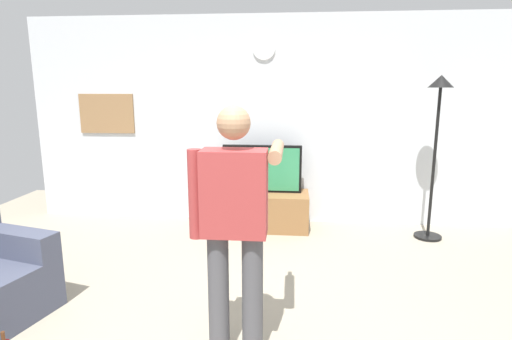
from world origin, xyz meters
TOP-DOWN VIEW (x-y plane):
  - back_wall at (0.00, 2.95)m, footprint 6.40×0.10m
  - tv_stand at (-0.08, 2.60)m, footprint 1.20×0.57m
  - television at (-0.08, 2.65)m, footprint 1.00×0.07m
  - wall_clock at (-0.08, 2.89)m, footprint 0.28×0.03m
  - framed_picture at (-2.20, 2.90)m, footprint 0.75×0.04m
  - floor_lamp at (1.96, 2.42)m, footprint 0.32×0.32m
  - person_standing_nearer_lamp at (-0.05, 0.02)m, footprint 0.59×0.78m

SIDE VIEW (x-z plane):
  - tv_stand at x=-0.08m, z-range 0.00..0.47m
  - television at x=-0.08m, z-range 0.47..1.08m
  - person_standing_nearer_lamp at x=-0.05m, z-range 0.11..1.80m
  - back_wall at x=0.00m, z-range 0.00..2.70m
  - floor_lamp at x=1.96m, z-range 0.42..2.34m
  - framed_picture at x=-2.20m, z-range 1.18..1.71m
  - wall_clock at x=-0.08m, z-range 2.13..2.42m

